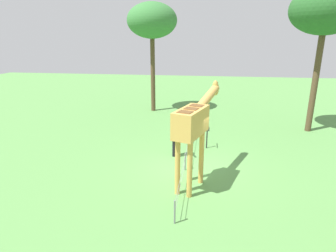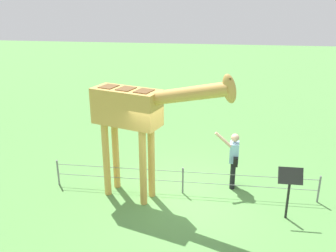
{
  "view_description": "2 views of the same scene",
  "coord_description": "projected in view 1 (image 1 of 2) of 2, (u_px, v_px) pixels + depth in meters",
  "views": [
    {
      "loc": [
        -10.47,
        -0.57,
        5.15
      ],
      "look_at": [
        0.71,
        1.04,
        1.63
      ],
      "focal_mm": 30.33,
      "sensor_mm": 36.0,
      "label": 1
    },
    {
      "loc": [
        0.78,
        -8.57,
        5.17
      ],
      "look_at": [
        -0.31,
        -0.42,
        2.16
      ],
      "focal_mm": 39.81,
      "sensor_mm": 36.0,
      "label": 2
    }
  ],
  "objects": [
    {
      "name": "ground_plane",
      "position": [
        191.0,
        170.0,
        11.51
      ],
      "size": [
        60.0,
        60.0,
        0.0
      ],
      "primitive_type": "plane",
      "color": "#568E47"
    },
    {
      "name": "giraffe",
      "position": [
        194.0,
        124.0,
        9.74
      ],
      "size": [
        3.6,
        1.61,
        3.56
      ],
      "color": "gold",
      "rests_on": "ground_plane"
    },
    {
      "name": "visitor",
      "position": [
        176.0,
        138.0,
        12.6
      ],
      "size": [
        0.68,
        0.58,
        1.67
      ],
      "color": "black",
      "rests_on": "ground_plane"
    },
    {
      "name": "tree_east",
      "position": [
        326.0,
        11.0,
        14.51
      ],
      "size": [
        3.65,
        3.65,
        7.81
      ],
      "color": "brown",
      "rests_on": "ground_plane"
    },
    {
      "name": "tree_northeast",
      "position": [
        152.0,
        21.0,
        19.15
      ],
      "size": [
        3.4,
        3.4,
        7.46
      ],
      "color": "brown",
      "rests_on": "ground_plane"
    },
    {
      "name": "info_sign",
      "position": [
        207.0,
        129.0,
        13.58
      ],
      "size": [
        0.56,
        0.21,
        1.32
      ],
      "color": "black",
      "rests_on": "ground_plane"
    },
    {
      "name": "wire_fence",
      "position": [
        185.0,
        161.0,
        11.42
      ],
      "size": [
        7.05,
        0.05,
        0.75
      ],
      "color": "slate",
      "rests_on": "ground_plane"
    }
  ]
}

